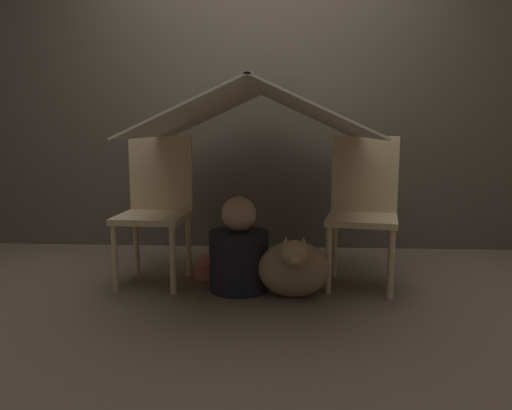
{
  "coord_description": "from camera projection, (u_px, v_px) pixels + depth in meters",
  "views": [
    {
      "loc": [
        0.16,
        -2.74,
        0.96
      ],
      "look_at": [
        0.0,
        0.21,
        0.5
      ],
      "focal_mm": 35.0,
      "sensor_mm": 36.0,
      "label": 1
    }
  ],
  "objects": [
    {
      "name": "wall_back",
      "position": [
        263.0,
        90.0,
        3.89
      ],
      "size": [
        7.0,
        0.05,
        2.5
      ],
      "color": "#4C4238",
      "rests_on": "ground_plane"
    },
    {
      "name": "ground_plane",
      "position": [
        254.0,
        296.0,
        2.86
      ],
      "size": [
        8.8,
        8.8,
        0.0
      ],
      "primitive_type": "plane",
      "color": "brown"
    },
    {
      "name": "chair_left",
      "position": [
        156.0,
        203.0,
        3.11
      ],
      "size": [
        0.44,
        0.44,
        0.91
      ],
      "rotation": [
        0.0,
        0.0,
        -0.07
      ],
      "color": "#D1B27F",
      "rests_on": "ground_plane"
    },
    {
      "name": "sheet_canopy",
      "position": [
        256.0,
        111.0,
        2.91
      ],
      "size": [
        1.27,
        1.44,
        0.3
      ],
      "color": "silver"
    },
    {
      "name": "floor_cushion",
      "position": [
        227.0,
        267.0,
        3.28
      ],
      "size": [
        0.37,
        0.3,
        0.1
      ],
      "color": "#CC664C",
      "rests_on": "ground_plane"
    },
    {
      "name": "person_front",
      "position": [
        239.0,
        253.0,
        2.96
      ],
      "size": [
        0.35,
        0.35,
        0.56
      ],
      "color": "black",
      "rests_on": "ground_plane"
    },
    {
      "name": "dog",
      "position": [
        294.0,
        267.0,
        2.81
      ],
      "size": [
        0.41,
        0.37,
        0.39
      ],
      "color": "#9E7F56",
      "rests_on": "ground_plane"
    },
    {
      "name": "chair_right",
      "position": [
        363.0,
        205.0,
        3.04
      ],
      "size": [
        0.48,
        0.48,
        0.91
      ],
      "rotation": [
        0.0,
        0.0,
        -0.2
      ],
      "color": "#D1B27F",
      "rests_on": "ground_plane"
    }
  ]
}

